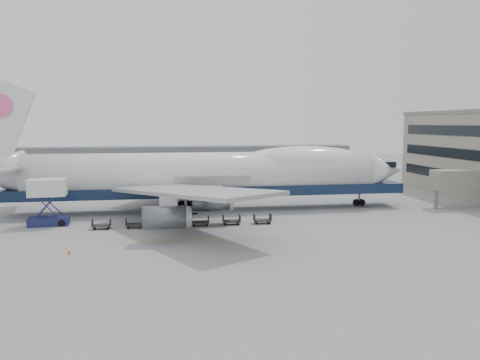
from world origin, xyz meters
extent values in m
plane|color=gray|center=(0.00, 0.00, 0.00)|extent=(260.00, 260.00, 0.00)
cube|color=gold|center=(0.00, -6.00, 0.01)|extent=(60.00, 0.15, 0.01)
cube|color=gray|center=(40.00, 8.00, 4.50)|extent=(9.00, 3.00, 3.00)
cylinder|color=slate|center=(36.00, 8.00, 1.50)|extent=(0.50, 0.50, 3.00)
cube|color=slate|center=(-10.00, 70.00, 3.50)|extent=(110.00, 8.00, 7.00)
cylinder|color=white|center=(0.00, 12.00, 5.70)|extent=(52.00, 6.40, 6.40)
cube|color=#112140|center=(1.00, 12.00, 3.14)|extent=(60.00, 5.76, 1.50)
cone|color=white|center=(29.00, 12.00, 5.70)|extent=(6.00, 6.40, 6.40)
ellipsoid|color=white|center=(15.60, 12.00, 7.46)|extent=(20.67, 5.78, 4.56)
cylinder|color=pink|center=(-28.50, 12.00, 15.70)|extent=(3.40, 0.30, 3.40)
cube|color=#9EA0A3|center=(-3.00, -2.28, 5.10)|extent=(20.35, 26.74, 2.26)
cube|color=#9EA0A3|center=(-3.00, 26.28, 5.10)|extent=(20.35, 26.74, 2.26)
cylinder|color=#595B60|center=(-6.00, 31.00, 2.90)|extent=(4.80, 2.60, 2.60)
cylinder|color=#595B60|center=(0.00, 22.00, 2.90)|extent=(4.80, 2.60, 2.60)
cylinder|color=#595B60|center=(0.00, 2.00, 2.90)|extent=(4.80, 2.60, 2.60)
cylinder|color=#595B60|center=(-6.00, -7.00, 2.90)|extent=(4.80, 2.60, 2.60)
cylinder|color=slate|center=(25.00, 12.00, 1.25)|extent=(0.36, 0.36, 2.50)
cylinder|color=black|center=(25.00, 12.00, 0.55)|extent=(1.10, 0.45, 1.10)
cylinder|color=slate|center=(-3.00, 9.00, 1.25)|extent=(0.36, 0.36, 2.50)
cylinder|color=black|center=(-3.00, 9.00, 0.55)|extent=(1.10, 0.45, 1.10)
cylinder|color=slate|center=(-3.00, 15.00, 1.25)|extent=(0.36, 0.36, 2.50)
cylinder|color=black|center=(-3.00, 15.00, 0.55)|extent=(1.10, 0.45, 1.10)
cube|color=navy|center=(-21.01, 4.50, 0.55)|extent=(5.19, 2.78, 1.10)
cube|color=silver|center=(-21.01, 4.50, 5.00)|extent=(4.80, 2.95, 2.21)
cube|color=navy|center=(-21.01, 3.40, 2.80)|extent=(3.58, 0.39, 3.96)
cube|color=navy|center=(-21.01, 5.60, 2.80)|extent=(3.58, 0.39, 3.96)
cube|color=slate|center=(-21.01, 6.11, 5.00)|extent=(2.49, 1.38, 0.15)
cylinder|color=black|center=(-22.81, 3.50, 0.45)|extent=(0.90, 0.35, 0.90)
cylinder|color=black|center=(-22.81, 5.50, 0.45)|extent=(0.90, 0.35, 0.90)
cylinder|color=black|center=(-19.20, 3.50, 0.45)|extent=(0.90, 0.35, 0.90)
cylinder|color=black|center=(-19.20, 5.50, 0.45)|extent=(0.90, 0.35, 0.90)
cone|color=#F5550C|center=(-15.63, -10.17, 0.25)|extent=(0.33, 0.33, 0.51)
cube|color=#F5550C|center=(-15.63, -10.17, 0.01)|extent=(0.34, 0.34, 0.03)
cube|color=#2D2D30|center=(-13.92, 1.23, 0.45)|extent=(2.30, 1.35, 0.18)
cube|color=#2D2D30|center=(-15.02, 1.23, 0.85)|extent=(0.08, 1.35, 0.90)
cube|color=#2D2D30|center=(-12.82, 1.23, 0.85)|extent=(0.08, 1.35, 0.90)
cylinder|color=black|center=(-14.77, 0.68, 0.15)|extent=(0.30, 0.12, 0.30)
cylinder|color=black|center=(-14.77, 1.78, 0.15)|extent=(0.30, 0.12, 0.30)
cylinder|color=black|center=(-13.07, 0.68, 0.15)|extent=(0.30, 0.12, 0.30)
cylinder|color=black|center=(-13.07, 1.78, 0.15)|extent=(0.30, 0.12, 0.30)
cube|color=#2D2D30|center=(-9.77, 1.23, 0.45)|extent=(2.30, 1.35, 0.18)
cube|color=#2D2D30|center=(-10.87, 1.23, 0.85)|extent=(0.08, 1.35, 0.90)
cube|color=#2D2D30|center=(-8.67, 1.23, 0.85)|extent=(0.08, 1.35, 0.90)
cylinder|color=black|center=(-10.62, 0.68, 0.15)|extent=(0.30, 0.12, 0.30)
cylinder|color=black|center=(-10.62, 1.78, 0.15)|extent=(0.30, 0.12, 0.30)
cylinder|color=black|center=(-8.92, 0.68, 0.15)|extent=(0.30, 0.12, 0.30)
cylinder|color=black|center=(-8.92, 1.78, 0.15)|extent=(0.30, 0.12, 0.30)
cube|color=#2D2D30|center=(-5.62, 1.23, 0.45)|extent=(2.30, 1.35, 0.18)
cube|color=#2D2D30|center=(-6.72, 1.23, 0.85)|extent=(0.08, 1.35, 0.90)
cube|color=#2D2D30|center=(-4.52, 1.23, 0.85)|extent=(0.08, 1.35, 0.90)
cylinder|color=black|center=(-6.47, 0.68, 0.15)|extent=(0.30, 0.12, 0.30)
cylinder|color=black|center=(-6.47, 1.78, 0.15)|extent=(0.30, 0.12, 0.30)
cylinder|color=black|center=(-4.77, 0.68, 0.15)|extent=(0.30, 0.12, 0.30)
cylinder|color=black|center=(-4.77, 1.78, 0.15)|extent=(0.30, 0.12, 0.30)
cube|color=#2D2D30|center=(-1.47, 1.23, 0.45)|extent=(2.30, 1.35, 0.18)
cube|color=#2D2D30|center=(-2.57, 1.23, 0.85)|extent=(0.08, 1.35, 0.90)
cube|color=#2D2D30|center=(-0.37, 1.23, 0.85)|extent=(0.08, 1.35, 0.90)
cylinder|color=black|center=(-2.32, 0.68, 0.15)|extent=(0.30, 0.12, 0.30)
cylinder|color=black|center=(-2.32, 1.78, 0.15)|extent=(0.30, 0.12, 0.30)
cylinder|color=black|center=(-0.62, 0.68, 0.15)|extent=(0.30, 0.12, 0.30)
cylinder|color=black|center=(-0.62, 1.78, 0.15)|extent=(0.30, 0.12, 0.30)
cube|color=#2D2D30|center=(2.68, 1.23, 0.45)|extent=(2.30, 1.35, 0.18)
cube|color=#2D2D30|center=(1.58, 1.23, 0.85)|extent=(0.08, 1.35, 0.90)
cube|color=#2D2D30|center=(3.78, 1.23, 0.85)|extent=(0.08, 1.35, 0.90)
cylinder|color=black|center=(1.83, 0.68, 0.15)|extent=(0.30, 0.12, 0.30)
cylinder|color=black|center=(1.83, 1.78, 0.15)|extent=(0.30, 0.12, 0.30)
cylinder|color=black|center=(3.53, 0.68, 0.15)|extent=(0.30, 0.12, 0.30)
cylinder|color=black|center=(3.53, 1.78, 0.15)|extent=(0.30, 0.12, 0.30)
cube|color=#2D2D30|center=(6.83, 1.23, 0.45)|extent=(2.30, 1.35, 0.18)
cube|color=#2D2D30|center=(5.73, 1.23, 0.85)|extent=(0.08, 1.35, 0.90)
cube|color=#2D2D30|center=(7.93, 1.23, 0.85)|extent=(0.08, 1.35, 0.90)
cylinder|color=black|center=(5.98, 0.68, 0.15)|extent=(0.30, 0.12, 0.30)
cylinder|color=black|center=(5.98, 1.78, 0.15)|extent=(0.30, 0.12, 0.30)
cylinder|color=black|center=(7.68, 0.68, 0.15)|extent=(0.30, 0.12, 0.30)
cylinder|color=black|center=(7.68, 1.78, 0.15)|extent=(0.30, 0.12, 0.30)
camera|label=1|loc=(-5.56, -58.66, 13.31)|focal=35.00mm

